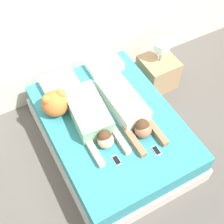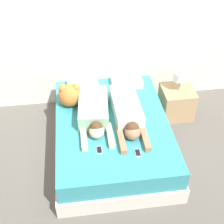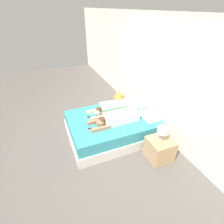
{
  "view_description": "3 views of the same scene",
  "coord_description": "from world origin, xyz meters",
  "views": [
    {
      "loc": [
        -1.02,
        -1.86,
        3.4
      ],
      "look_at": [
        0.0,
        0.0,
        0.64
      ],
      "focal_mm": 50.0,
      "sensor_mm": 36.0,
      "label": 1
    },
    {
      "loc": [
        -0.4,
        -2.96,
        3.15
      ],
      "look_at": [
        0.0,
        0.0,
        0.64
      ],
      "focal_mm": 50.0,
      "sensor_mm": 36.0,
      "label": 2
    },
    {
      "loc": [
        3.09,
        -1.29,
        2.69
      ],
      "look_at": [
        0.0,
        0.0,
        0.64
      ],
      "focal_mm": 28.0,
      "sensor_mm": 36.0,
      "label": 3
    }
  ],
  "objects": [
    {
      "name": "ground_plane",
      "position": [
        0.0,
        0.0,
        0.0
      ],
      "size": [
        12.0,
        12.0,
        0.0
      ],
      "primitive_type": "plane",
      "color": "#5B5651"
    },
    {
      "name": "wall_back",
      "position": [
        0.0,
        1.15,
        1.3
      ],
      "size": [
        12.0,
        0.06,
        2.6
      ],
      "color": "silver",
      "rests_on": "ground_plane"
    },
    {
      "name": "bed",
      "position": [
        0.0,
        0.0,
        0.24
      ],
      "size": [
        1.49,
        2.0,
        0.49
      ],
      "color": "beige",
      "rests_on": "ground_plane"
    },
    {
      "name": "pillow_head_left",
      "position": [
        -0.32,
        0.79,
        0.54
      ],
      "size": [
        0.44,
        0.31,
        0.1
      ],
      "color": "white",
      "rests_on": "bed"
    },
    {
      "name": "pillow_head_right",
      "position": [
        0.32,
        0.79,
        0.54
      ],
      "size": [
        0.44,
        0.31,
        0.1
      ],
      "color": "white",
      "rests_on": "bed"
    },
    {
      "name": "person_left",
      "position": [
        -0.22,
        0.09,
        0.59
      ],
      "size": [
        0.43,
        1.02,
        0.22
      ],
      "color": "#8CBF99",
      "rests_on": "bed"
    },
    {
      "name": "person_right",
      "position": [
        0.2,
        0.02,
        0.59
      ],
      "size": [
        0.35,
        1.11,
        0.22
      ],
      "color": "silver",
      "rests_on": "bed"
    },
    {
      "name": "cell_phone_left",
      "position": [
        -0.21,
        -0.49,
        0.49
      ],
      "size": [
        0.06,
        0.12,
        0.01
      ],
      "color": "silver",
      "rests_on": "bed"
    },
    {
      "name": "cell_phone_right",
      "position": [
        0.22,
        -0.59,
        0.49
      ],
      "size": [
        0.06,
        0.12,
        0.01
      ],
      "color": "silver",
      "rests_on": "bed"
    },
    {
      "name": "plush_toy",
      "position": [
        -0.51,
        0.42,
        0.66
      ],
      "size": [
        0.31,
        0.31,
        0.33
      ],
      "color": "orange",
      "rests_on": "bed"
    },
    {
      "name": "nightstand",
      "position": [
        1.06,
        0.59,
        0.26
      ],
      "size": [
        0.47,
        0.47,
        0.77
      ],
      "color": "tan",
      "rests_on": "ground_plane"
    }
  ]
}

